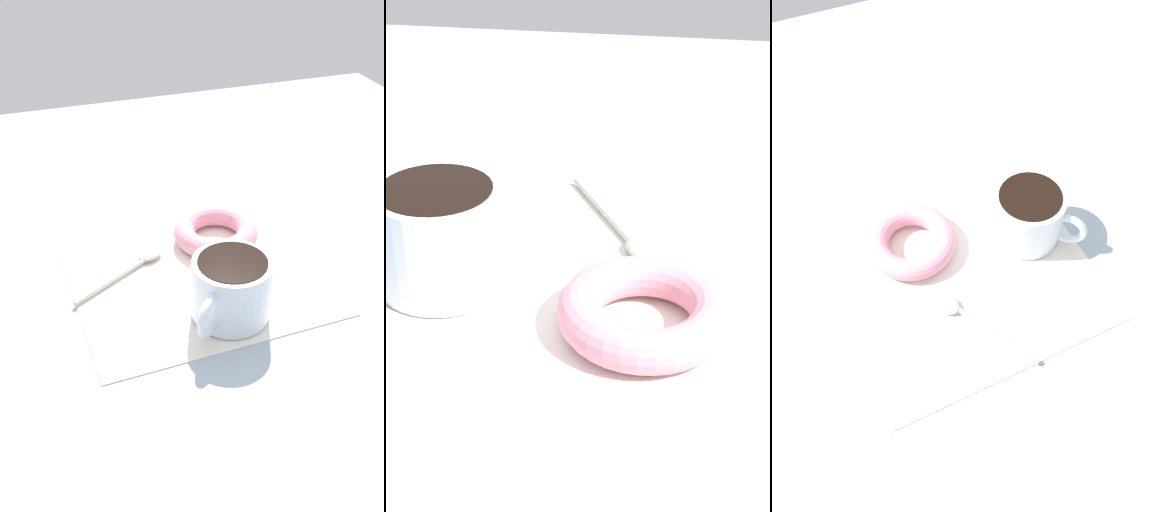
% 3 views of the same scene
% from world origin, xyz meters
% --- Properties ---
extents(ground_plane, '(1.20, 1.20, 0.02)m').
position_xyz_m(ground_plane, '(0.00, 0.00, -0.01)').
color(ground_plane, '#99A8B7').
extents(napkin, '(0.31, 0.31, 0.00)m').
position_xyz_m(napkin, '(-0.00, 0.01, 0.00)').
color(napkin, white).
rests_on(napkin, ground_plane).
extents(coffee_cup, '(0.10, 0.10, 0.07)m').
position_xyz_m(coffee_cup, '(-0.10, 0.01, 0.04)').
color(coffee_cup, silver).
rests_on(coffee_cup, napkin).
extents(donut, '(0.11, 0.11, 0.03)m').
position_xyz_m(donut, '(0.05, -0.04, 0.02)').
color(donut, pink).
rests_on(donut, napkin).
extents(spoon, '(0.08, 0.13, 0.01)m').
position_xyz_m(spoon, '(0.03, 0.08, 0.01)').
color(spoon, '#B7B2A8').
rests_on(spoon, napkin).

